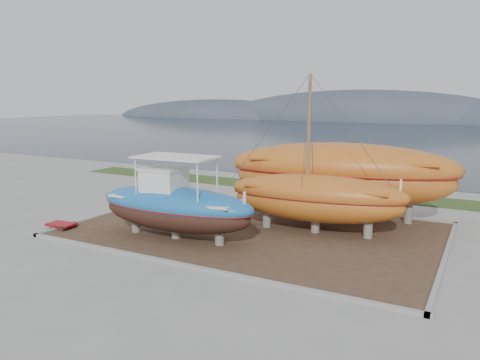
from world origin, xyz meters
The scene contains 11 objects.
ground centered at (0.00, 0.00, 0.00)m, with size 140.00×140.00×0.00m, color gray.
dirt_patch centered at (0.00, 4.00, 0.03)m, with size 18.00×12.00×0.06m, color #422D1E.
curb_frame centered at (0.00, 4.00, 0.07)m, with size 18.60×12.60×0.15m, color gray, non-canonical shape.
grass_strip centered at (0.00, 15.50, 0.04)m, with size 44.00×3.00×0.08m, color #284219.
sea centered at (0.00, 70.00, 0.00)m, with size 260.00×100.00×0.04m, color #17222E, non-canonical shape.
mountain_ridge centered at (0.00, 125.00, 0.00)m, with size 200.00×36.00×20.00m, color #333D49, non-canonical shape.
blue_caique centered at (-2.73, 0.86, 2.07)m, with size 8.36×2.61×4.02m, color #1C6AB1, non-canonical shape.
white_dinghy centered at (-5.57, 6.17, 0.68)m, with size 4.12×1.55×1.24m, color white, non-canonical shape.
orange_sailboat centered at (2.91, 5.03, 4.01)m, with size 9.01×2.66×7.90m, color #B45D1B, non-canonical shape.
orange_bare_hull centered at (3.17, 8.41, 2.14)m, with size 12.68×3.80×4.16m, color #B45D1B, non-canonical shape.
red_trailer centered at (-9.11, -0.54, 0.15)m, with size 2.13×1.07×0.30m, color maroon, non-canonical shape.
Camera 1 is at (10.42, -16.98, 6.84)m, focal length 35.00 mm.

